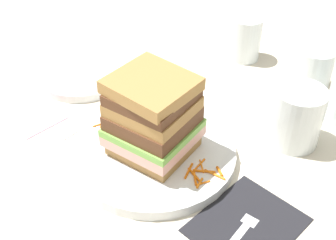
% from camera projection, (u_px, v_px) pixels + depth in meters
% --- Properties ---
extents(ground_plane, '(3.00, 3.00, 0.00)m').
position_uv_depth(ground_plane, '(164.00, 151.00, 0.69)').
color(ground_plane, beige).
extents(main_plate, '(0.25, 0.25, 0.02)m').
position_uv_depth(main_plate, '(154.00, 153.00, 0.67)').
color(main_plate, white).
rests_on(main_plate, ground_plane).
extents(sandwich, '(0.13, 0.13, 0.13)m').
position_uv_depth(sandwich, '(153.00, 117.00, 0.63)').
color(sandwich, '#A87A42').
rests_on(sandwich, main_plate).
extents(carrot_shred_0, '(0.01, 0.02, 0.00)m').
position_uv_depth(carrot_shred_0, '(120.00, 131.00, 0.70)').
color(carrot_shred_0, orange).
rests_on(carrot_shred_0, main_plate).
extents(carrot_shred_1, '(0.02, 0.02, 0.00)m').
position_uv_depth(carrot_shred_1, '(114.00, 121.00, 0.72)').
color(carrot_shred_1, orange).
rests_on(carrot_shred_1, main_plate).
extents(carrot_shred_2, '(0.03, 0.01, 0.00)m').
position_uv_depth(carrot_shred_2, '(111.00, 121.00, 0.72)').
color(carrot_shred_2, orange).
rests_on(carrot_shred_2, main_plate).
extents(carrot_shred_3, '(0.02, 0.02, 0.00)m').
position_uv_depth(carrot_shred_3, '(108.00, 136.00, 0.69)').
color(carrot_shred_3, orange).
rests_on(carrot_shred_3, main_plate).
extents(carrot_shred_4, '(0.01, 0.03, 0.00)m').
position_uv_depth(carrot_shred_4, '(100.00, 124.00, 0.71)').
color(carrot_shred_4, orange).
rests_on(carrot_shred_4, main_plate).
extents(carrot_shred_5, '(0.02, 0.01, 0.00)m').
position_uv_depth(carrot_shred_5, '(105.00, 128.00, 0.70)').
color(carrot_shred_5, orange).
rests_on(carrot_shred_5, main_plate).
extents(carrot_shred_6, '(0.02, 0.02, 0.00)m').
position_uv_depth(carrot_shred_6, '(195.00, 178.00, 0.61)').
color(carrot_shred_6, orange).
rests_on(carrot_shred_6, main_plate).
extents(carrot_shred_7, '(0.02, 0.03, 0.00)m').
position_uv_depth(carrot_shred_7, '(189.00, 171.00, 0.62)').
color(carrot_shred_7, orange).
rests_on(carrot_shred_7, main_plate).
extents(carrot_shred_8, '(0.03, 0.01, 0.00)m').
position_uv_depth(carrot_shred_8, '(194.00, 175.00, 0.62)').
color(carrot_shred_8, orange).
rests_on(carrot_shred_8, main_plate).
extents(carrot_shred_9, '(0.03, 0.02, 0.00)m').
position_uv_depth(carrot_shred_9, '(204.00, 171.00, 0.62)').
color(carrot_shred_9, orange).
rests_on(carrot_shred_9, main_plate).
extents(carrot_shred_10, '(0.01, 0.03, 0.00)m').
position_uv_depth(carrot_shred_10, '(200.00, 164.00, 0.64)').
color(carrot_shred_10, orange).
rests_on(carrot_shred_10, main_plate).
extents(carrot_shred_11, '(0.01, 0.02, 0.00)m').
position_uv_depth(carrot_shred_11, '(203.00, 183.00, 0.60)').
color(carrot_shred_11, orange).
rests_on(carrot_shred_11, main_plate).
extents(carrot_shred_12, '(0.01, 0.02, 0.00)m').
position_uv_depth(carrot_shred_12, '(200.00, 183.00, 0.60)').
color(carrot_shred_12, orange).
rests_on(carrot_shred_12, main_plate).
extents(carrot_shred_13, '(0.02, 0.02, 0.00)m').
position_uv_depth(carrot_shred_13, '(204.00, 165.00, 0.63)').
color(carrot_shred_13, orange).
rests_on(carrot_shred_13, main_plate).
extents(carrot_shred_14, '(0.03, 0.01, 0.00)m').
position_uv_depth(carrot_shred_14, '(213.00, 176.00, 0.62)').
color(carrot_shred_14, orange).
rests_on(carrot_shred_14, main_plate).
extents(carrot_shred_15, '(0.02, 0.01, 0.00)m').
position_uv_depth(carrot_shred_15, '(220.00, 171.00, 0.62)').
color(carrot_shred_15, orange).
rests_on(carrot_shred_15, main_plate).
extents(napkin_dark, '(0.12, 0.14, 0.00)m').
position_uv_depth(napkin_dark, '(247.00, 225.00, 0.57)').
color(napkin_dark, black).
rests_on(napkin_dark, ground_plane).
extents(fork, '(0.03, 0.17, 0.00)m').
position_uv_depth(fork, '(238.00, 234.00, 0.55)').
color(fork, silver).
rests_on(fork, napkin_dark).
extents(knife, '(0.04, 0.20, 0.00)m').
position_uv_depth(knife, '(102.00, 112.00, 0.77)').
color(knife, silver).
rests_on(knife, ground_plane).
extents(juice_glass, '(0.08, 0.08, 0.10)m').
position_uv_depth(juice_glass, '(296.00, 120.00, 0.68)').
color(juice_glass, white).
rests_on(juice_glass, ground_plane).
extents(empty_tumbler_0, '(0.07, 0.07, 0.08)m').
position_uv_depth(empty_tumbler_0, '(313.00, 69.00, 0.81)').
color(empty_tumbler_0, silver).
rests_on(empty_tumbler_0, ground_plane).
extents(empty_tumbler_1, '(0.06, 0.06, 0.09)m').
position_uv_depth(empty_tumbler_1, '(245.00, 39.00, 0.89)').
color(empty_tumbler_1, silver).
rests_on(empty_tumbler_1, ground_plane).
extents(side_plate, '(0.17, 0.17, 0.02)m').
position_uv_depth(side_plate, '(83.00, 75.00, 0.85)').
color(side_plate, white).
rests_on(side_plate, ground_plane).
extents(napkin_pink, '(0.09, 0.08, 0.00)m').
position_uv_depth(napkin_pink, '(35.00, 117.00, 0.75)').
color(napkin_pink, pink).
rests_on(napkin_pink, ground_plane).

